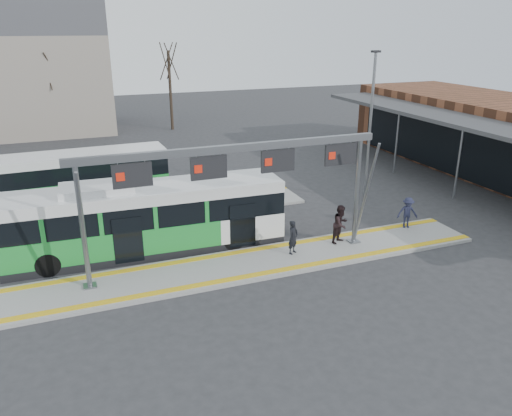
{
  "coord_description": "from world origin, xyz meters",
  "views": [
    {
      "loc": [
        -6.7,
        -18.27,
        9.81
      ],
      "look_at": [
        1.57,
        3.0,
        1.46
      ],
      "focal_mm": 35.0,
      "sensor_mm": 36.0,
      "label": 1
    }
  ],
  "objects": [
    {
      "name": "platform_main",
      "position": [
        0.0,
        0.0,
        0.07
      ],
      "size": [
        22.0,
        3.0,
        0.15
      ],
      "primitive_type": "cube",
      "color": "gray",
      "rests_on": "ground"
    },
    {
      "name": "lamp_east",
      "position": [
        9.53,
        5.61,
        4.53
      ],
      "size": [
        0.5,
        0.25,
        8.57
      ],
      "color": "slate",
      "rests_on": "ground"
    },
    {
      "name": "tactile_second",
      "position": [
        -4.0,
        9.15,
        0.16
      ],
      "size": [
        20.0,
        0.35,
        0.02
      ],
      "color": "yellow",
      "rests_on": "platform_second"
    },
    {
      "name": "gantry",
      "position": [
        -0.35,
        0.25,
        4.3
      ],
      "size": [
        13.0,
        1.68,
        5.2
      ],
      "color": "slate",
      "rests_on": "platform_main"
    },
    {
      "name": "ground",
      "position": [
        0.0,
        0.0,
        0.0
      ],
      "size": [
        120.0,
        120.0,
        0.0
      ],
      "primitive_type": "plane",
      "color": "#2D2D30",
      "rests_on": "ground"
    },
    {
      "name": "hero_bus",
      "position": [
        -3.69,
        3.18,
        1.55
      ],
      "size": [
        12.43,
        3.09,
        3.39
      ],
      "rotation": [
        0.0,
        0.0,
        -0.04
      ],
      "color": "black",
      "rests_on": "ground"
    },
    {
      "name": "platform_second",
      "position": [
        -4.0,
        8.0,
        0.07
      ],
      "size": [
        20.0,
        3.0,
        0.15
      ],
      "primitive_type": "cube",
      "color": "gray",
      "rests_on": "ground"
    },
    {
      "name": "passenger_c",
      "position": [
        8.96,
        0.9,
        0.95
      ],
      "size": [
        1.17,
        0.92,
        1.6
      ],
      "primitive_type": "imported",
      "rotation": [
        0.0,
        0.0,
        -0.36
      ],
      "color": "#1F2138",
      "rests_on": "platform_main"
    },
    {
      "name": "tactile_main",
      "position": [
        0.0,
        0.0,
        0.16
      ],
      "size": [
        22.0,
        2.65,
        0.02
      ],
      "color": "yellow",
      "rests_on": "platform_main"
    },
    {
      "name": "passenger_b",
      "position": [
        4.87,
        0.51,
        1.07
      ],
      "size": [
        1.11,
        1.02,
        1.84
      ],
      "primitive_type": "imported",
      "rotation": [
        0.0,
        0.0,
        0.45
      ],
      "color": "black",
      "rests_on": "platform_main"
    },
    {
      "name": "tree_mid",
      "position": [
        3.52,
        31.23,
        6.54
      ],
      "size": [
        1.4,
        1.4,
        8.63
      ],
      "color": "#382B21",
      "rests_on": "ground"
    },
    {
      "name": "passenger_a",
      "position": [
        2.26,
        0.2,
        0.93
      ],
      "size": [
        0.68,
        0.62,
        1.55
      ],
      "primitive_type": "imported",
      "rotation": [
        0.0,
        0.0,
        0.57
      ],
      "color": "black",
      "rests_on": "platform_main"
    },
    {
      "name": "tree_left",
      "position": [
        -7.09,
        30.6,
        6.02
      ],
      "size": [
        1.4,
        1.4,
        7.94
      ],
      "color": "#382B21",
      "rests_on": "ground"
    },
    {
      "name": "bg_bus_green",
      "position": [
        -7.09,
        11.52,
        1.46
      ],
      "size": [
        11.86,
        2.89,
        2.95
      ],
      "rotation": [
        0.0,
        0.0,
        0.03
      ],
      "color": "black",
      "rests_on": "ground"
    }
  ]
}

